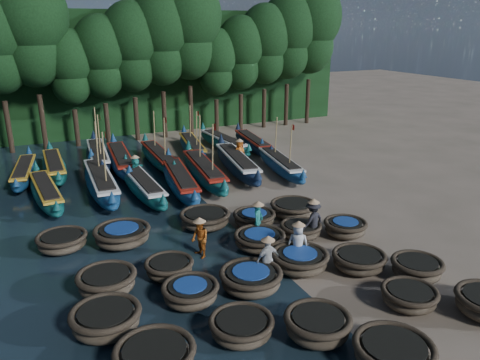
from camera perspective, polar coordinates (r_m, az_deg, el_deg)
name	(u,v)px	position (r m, az deg, el deg)	size (l,w,h in m)	color
ground	(244,237)	(20.70, 0.54, -6.95)	(120.00, 120.00, 0.00)	gray
foliage_wall	(123,73)	(41.33, -14.11, 12.54)	(40.00, 3.00, 10.00)	black
coracle_3	(394,353)	(14.09, 18.22, -19.44)	(2.34, 2.34, 0.77)	brown
coracle_5	(155,357)	(13.54, -10.34, -20.50)	(2.43, 2.43, 0.76)	brown
coracle_6	(241,327)	(14.48, 0.18, -17.46)	(2.16, 2.16, 0.68)	brown
coracle_7	(318,325)	(14.61, 9.44, -17.05)	(2.04, 2.04, 0.80)	brown
coracle_8	(409,296)	(16.79, 19.94, -13.20)	(2.08, 2.08, 0.67)	brown
coracle_9	(417,268)	(18.49, 20.76, -10.02)	(2.19, 2.19, 0.77)	brown
coracle_10	(106,319)	(15.20, -16.03, -16.02)	(2.29, 2.29, 0.80)	brown
coracle_11	(190,292)	(16.06, -6.06, -13.47)	(1.95, 1.95, 0.72)	brown
coracle_12	(251,279)	(16.66, 1.34, -11.97)	(2.61, 2.61, 0.78)	brown
coracle_13	(300,260)	(18.04, 7.30, -9.64)	(2.72, 2.72, 0.75)	brown
coracle_14	(359,260)	(18.48, 14.30, -9.47)	(2.11, 2.11, 0.71)	brown
coracle_15	(107,282)	(17.06, -15.94, -11.84)	(2.44, 2.44, 0.83)	brown
coracle_16	(169,268)	(17.67, -8.62, -10.52)	(1.92, 1.92, 0.67)	brown
coracle_17	(260,240)	(19.52, 2.41, -7.29)	(2.17, 2.17, 0.70)	brown
coracle_18	(301,229)	(20.71, 7.42, -6.00)	(1.85, 1.85, 0.63)	brown
coracle_19	(345,227)	(21.12, 12.71, -5.66)	(2.12, 2.12, 0.72)	brown
coracle_20	(62,241)	(20.70, -20.86, -6.98)	(2.16, 2.16, 0.73)	brown
coracle_21	(122,235)	(20.44, -14.17, -6.49)	(2.94, 2.94, 0.79)	brown
coracle_22	(205,219)	(21.49, -4.28, -4.73)	(2.60, 2.60, 0.77)	brown
coracle_23	(254,218)	(21.56, 1.75, -4.69)	(2.00, 2.00, 0.70)	brown
coracle_24	(293,209)	(22.71, 6.51, -3.49)	(2.69, 2.69, 0.77)	brown
long_boat_2	(46,192)	(26.60, -22.57, -1.37)	(1.86, 7.49, 1.32)	#0D4D4A
long_boat_3	(101,182)	(26.96, -16.58, -0.23)	(1.84, 8.83, 3.75)	navy
long_boat_4	(143,185)	(26.04, -11.78, -0.64)	(1.55, 7.96, 1.40)	#0D4D4A
long_boat_5	(180,180)	(26.47, -7.31, -0.01)	(2.56, 8.31, 1.47)	navy
long_boat_6	(204,171)	(27.86, -4.40, 1.10)	(2.51, 8.76, 3.75)	#0D4D4A
long_boat_7	(237,163)	(29.37, -0.35, 2.09)	(2.96, 8.83, 1.57)	#0D1D32
long_boat_8	(280,164)	(29.55, 4.91, 1.97)	(2.62, 7.69, 3.31)	navy
long_boat_10	(24,172)	(30.78, -24.82, 0.89)	(2.16, 7.22, 1.28)	navy
long_boat_11	(54,166)	(31.18, -21.69, 1.57)	(1.40, 7.71, 1.36)	#0D4D4A
long_boat_12	(98,156)	(32.47, -16.91, 2.83)	(2.22, 8.48, 3.62)	#0D1D32
long_boat_13	(121,160)	(31.07, -14.31, 2.38)	(2.16, 8.57, 1.51)	navy
long_boat_14	(158,157)	(31.47, -9.91, 2.82)	(1.61, 8.03, 3.41)	#0D4D4A
long_boat_15	(192,146)	(33.90, -5.84, 4.10)	(2.61, 7.71, 3.32)	navy
long_boat_16	(224,142)	(34.84, -2.00, 4.60)	(1.80, 8.02, 1.41)	#0D4D4A
long_boat_17	(253,143)	(34.72, 1.58, 4.53)	(2.34, 7.73, 1.37)	#0D1D32
fisherman_0	(298,242)	(18.39, 7.07, -7.46)	(0.96, 0.88, 1.85)	silver
fisherman_1	(258,219)	(20.23, 2.21, -4.74)	(0.70, 0.67, 1.82)	#196C66
fisherman_2	(200,237)	(18.73, -4.93, -6.98)	(0.69, 0.85, 1.81)	#B05417
fisherman_3	(313,219)	(20.37, 8.87, -4.78)	(1.28, 0.95, 1.97)	black
fisherman_4	(268,257)	(17.16, 3.39, -9.38)	(1.00, 0.52, 1.83)	silver
fisherman_5	(136,169)	(27.96, -12.60, 1.30)	(1.18, 1.52, 1.81)	#196C66
fisherman_6	(240,152)	(30.65, -0.05, 3.41)	(0.94, 0.71, 1.93)	#B05417
tree_4	(30,27)	(36.85, -24.22, 16.61)	(5.34, 5.34, 12.58)	black
tree_5	(70,66)	(37.12, -20.06, 12.89)	(3.68, 3.68, 8.68)	black
tree_6	(101,56)	(37.37, -16.57, 14.31)	(4.09, 4.09, 9.65)	black
tree_7	(131,46)	(37.77, -13.11, 15.64)	(4.51, 4.51, 10.63)	black
tree_8	(160,36)	(38.32, -9.69, 16.90)	(4.92, 4.92, 11.60)	black
tree_9	(188,27)	(39.01, -6.33, 18.05)	(5.34, 5.34, 12.58)	black
tree_10	(216,61)	(39.93, -2.98, 14.26)	(3.68, 3.68, 8.68)	black
tree_11	(241,52)	(40.82, 0.10, 15.33)	(4.09, 4.09, 9.65)	black
tree_12	(265,43)	(41.82, 3.07, 16.31)	(4.51, 4.51, 10.63)	black
tree_13	(288,35)	(42.93, 5.92, 17.20)	(4.92, 4.92, 11.60)	black
tree_14	(311,27)	(44.15, 8.64, 18.00)	(5.34, 5.34, 12.58)	black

